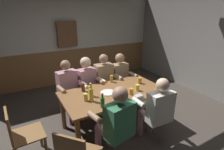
# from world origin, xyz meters

# --- Properties ---
(ground_plane) EXTENTS (6.74, 6.74, 0.00)m
(ground_plane) POSITION_xyz_m (0.00, 0.00, 0.00)
(ground_plane) COLOR #423A33
(back_wall_upper) EXTENTS (5.58, 0.12, 1.66)m
(back_wall_upper) POSITION_xyz_m (0.00, 2.87, 1.85)
(back_wall_upper) COLOR beige
(back_wall_wainscot) EXTENTS (5.58, 0.12, 1.02)m
(back_wall_wainscot) POSITION_xyz_m (0.00, 2.87, 0.51)
(back_wall_wainscot) COLOR brown
(back_wall_wainscot) RESTS_ON ground_plane
(side_wall_concrete) EXTENTS (0.12, 5.62, 2.68)m
(side_wall_concrete) POSITION_xyz_m (2.85, 0.00, 1.34)
(side_wall_concrete) COLOR gray
(side_wall_concrete) RESTS_ON ground_plane
(dining_table) EXTENTS (1.86, 1.00, 0.74)m
(dining_table) POSITION_xyz_m (0.00, 0.16, 0.65)
(dining_table) COLOR brown
(dining_table) RESTS_ON ground_plane
(person_0) EXTENTS (0.56, 0.54, 1.22)m
(person_0) POSITION_xyz_m (-0.62, 0.88, 0.67)
(person_0) COLOR #B78493
(person_0) RESTS_ON ground_plane
(person_1) EXTENTS (0.55, 0.57, 1.23)m
(person_1) POSITION_xyz_m (-0.20, 0.88, 0.68)
(person_1) COLOR #B78493
(person_1) RESTS_ON ground_plane
(person_2) EXTENTS (0.53, 0.52, 1.24)m
(person_2) POSITION_xyz_m (0.21, 0.89, 0.68)
(person_2) COLOR #997F60
(person_2) RESTS_ON ground_plane
(person_3) EXTENTS (0.51, 0.51, 1.21)m
(person_3) POSITION_xyz_m (0.63, 0.88, 0.67)
(person_3) COLOR #997F60
(person_3) RESTS_ON ground_plane
(person_4) EXTENTS (0.59, 0.59, 1.22)m
(person_4) POSITION_xyz_m (-0.38, -0.57, 0.68)
(person_4) COLOR #33724C
(person_4) RESTS_ON ground_plane
(person_5) EXTENTS (0.56, 0.51, 1.20)m
(person_5) POSITION_xyz_m (0.37, -0.57, 0.66)
(person_5) COLOR silver
(person_5) RESTS_ON ground_plane
(chair_empty_near_right) EXTENTS (0.47, 0.47, 0.88)m
(chair_empty_near_right) POSITION_xyz_m (-1.57, 0.06, 0.48)
(chair_empty_near_right) COLOR brown
(chair_empty_near_right) RESTS_ON ground_plane
(table_candle) EXTENTS (0.04, 0.04, 0.08)m
(table_candle) POSITION_xyz_m (0.72, -0.18, 0.78)
(table_candle) COLOR #F9E08C
(table_candle) RESTS_ON dining_table
(condiment_caddy) EXTENTS (0.14, 0.10, 0.05)m
(condiment_caddy) POSITION_xyz_m (0.24, -0.26, 0.76)
(condiment_caddy) COLOR #B2B7BC
(condiment_caddy) RESTS_ON dining_table
(plate_0) EXTENTS (0.27, 0.27, 0.01)m
(plate_0) POSITION_xyz_m (-0.11, 0.17, 0.75)
(plate_0) COLOR white
(plate_0) RESTS_ON dining_table
(bottle_0) EXTENTS (0.06, 0.06, 0.23)m
(bottle_0) POSITION_xyz_m (-0.42, -0.22, 0.82)
(bottle_0) COLOR #195923
(bottle_0) RESTS_ON dining_table
(bottle_1) EXTENTS (0.07, 0.07, 0.24)m
(bottle_1) POSITION_xyz_m (-0.43, 0.21, 0.83)
(bottle_1) COLOR gold
(bottle_1) RESTS_ON dining_table
(bottle_2) EXTENTS (0.07, 0.07, 0.31)m
(bottle_2) POSITION_xyz_m (-0.49, 0.03, 0.86)
(bottle_2) COLOR gold
(bottle_2) RESTS_ON dining_table
(pint_glass_0) EXTENTS (0.07, 0.07, 0.13)m
(pint_glass_0) POSITION_xyz_m (-0.57, 0.09, 0.80)
(pint_glass_0) COLOR #E5C64C
(pint_glass_0) RESTS_ON dining_table
(pint_glass_1) EXTENTS (0.06, 0.06, 0.14)m
(pint_glass_1) POSITION_xyz_m (0.19, 0.59, 0.81)
(pint_glass_1) COLOR gold
(pint_glass_1) RESTS_ON dining_table
(pint_glass_2) EXTENTS (0.08, 0.08, 0.12)m
(pint_glass_2) POSITION_xyz_m (0.65, 0.24, 0.80)
(pint_glass_2) COLOR gold
(pint_glass_2) RESTS_ON dining_table
(pint_glass_3) EXTENTS (0.07, 0.07, 0.12)m
(pint_glass_3) POSITION_xyz_m (0.40, -0.01, 0.80)
(pint_glass_3) COLOR #E5C64C
(pint_glass_3) RESTS_ON dining_table
(pint_glass_4) EXTENTS (0.08, 0.08, 0.11)m
(pint_glass_4) POSITION_xyz_m (0.21, -0.09, 0.79)
(pint_glass_4) COLOR gold
(pint_glass_4) RESTS_ON dining_table
(pint_glass_5) EXTENTS (0.06, 0.06, 0.16)m
(pint_glass_5) POSITION_xyz_m (-0.47, 0.45, 0.82)
(pint_glass_5) COLOR #4C2D19
(pint_glass_5) RESTS_ON dining_table
(wall_dart_cabinet) EXTENTS (0.56, 0.15, 0.70)m
(wall_dart_cabinet) POSITION_xyz_m (-0.04, 2.74, 1.49)
(wall_dart_cabinet) COLOR brown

